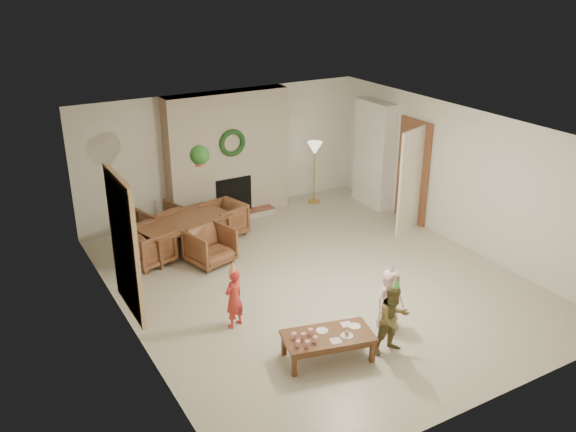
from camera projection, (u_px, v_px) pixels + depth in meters
floor at (316, 280)px, 9.91m from camera, size 7.00×7.00×0.00m
ceiling at (319, 130)px, 8.95m from camera, size 7.00×7.00×0.00m
wall_back at (224, 152)px, 12.23m from camera, size 7.00×0.00×7.00m
wall_front at (491, 313)px, 6.63m from camera, size 7.00×0.00×7.00m
wall_left at (126, 251)px, 8.05m from camera, size 0.00×7.00×7.00m
wall_right at (461, 177)px, 10.81m from camera, size 0.00×7.00×7.00m
fireplace_mass at (228, 155)px, 12.07m from camera, size 2.50×0.40×2.50m
fireplace_hearth at (238, 216)px, 12.25m from camera, size 1.60×0.30×0.12m
fireplace_firebox at (233, 196)px, 12.23m from camera, size 0.75×0.12×0.75m
fireplace_wreath at (232, 143)px, 11.77m from camera, size 0.54×0.10×0.54m
floor_lamp_base at (314, 201)px, 13.15m from camera, size 0.25×0.25×0.03m
floor_lamp_post at (314, 174)px, 12.92m from camera, size 0.03×0.03×1.19m
floor_lamp_shade at (315, 148)px, 12.70m from camera, size 0.32×0.32×0.27m
bookshelf_carcass at (374, 154)px, 12.63m from camera, size 0.30×1.00×2.20m
bookshelf_shelf_a at (371, 184)px, 12.87m from camera, size 0.30×0.92×0.03m
bookshelf_shelf_b at (372, 166)px, 12.72m from camera, size 0.30×0.92×0.03m
bookshelf_shelf_c at (373, 147)px, 12.57m from camera, size 0.30×0.92×0.03m
bookshelf_shelf_d at (374, 128)px, 12.41m from camera, size 0.30×0.92×0.03m
books_row_lower at (375, 180)px, 12.69m from camera, size 0.20×0.40×0.24m
books_row_mid at (370, 159)px, 12.70m from camera, size 0.20×0.44×0.24m
books_row_upper at (376, 142)px, 12.43m from camera, size 0.20×0.36×0.22m
door_frame at (413, 171)px, 11.84m from camera, size 0.05×0.86×2.04m
door_leaf at (411, 181)px, 11.37m from camera, size 0.77×0.32×2.00m
curtain_panel at (124, 245)px, 8.22m from camera, size 0.06×1.20×2.00m
dining_table at (185, 235)px, 10.84m from camera, size 1.84×1.33×0.58m
dining_chair_near at (210, 246)px, 10.36m from camera, size 0.85×0.86×0.64m
dining_chair_far at (161, 222)px, 11.30m from camera, size 0.85×0.86×0.64m
dining_chair_left at (150, 246)px, 10.35m from camera, size 0.86×0.85×0.64m
dining_chair_right at (224, 220)px, 11.43m from camera, size 0.86×0.85×0.64m
hanging_plant_cord at (199, 141)px, 9.68m from camera, size 0.01×0.01×0.70m
hanging_plant_pot at (200, 162)px, 9.82m from camera, size 0.16×0.16×0.12m
hanging_plant_foliage at (200, 155)px, 9.77m from camera, size 0.32×0.32×0.32m
coffee_table_top at (328, 336)px, 7.84m from camera, size 1.26×0.84×0.05m
coffee_table_apron at (328, 341)px, 7.87m from camera, size 1.15×0.73×0.07m
coffee_leg_fl at (294, 366)px, 7.57m from camera, size 0.08×0.08×0.30m
coffee_leg_fr at (372, 352)px, 7.84m from camera, size 0.08×0.08×0.30m
coffee_leg_bl at (284, 345)px, 7.99m from camera, size 0.08×0.08×0.30m
coffee_leg_br at (358, 332)px, 8.26m from camera, size 0.08×0.08×0.30m
cup_a at (298, 343)px, 7.59m from camera, size 0.08×0.08×0.08m
cup_b at (294, 336)px, 7.74m from camera, size 0.08×0.08×0.08m
cup_c at (307, 344)px, 7.57m from camera, size 0.08×0.08×0.08m
cup_d at (303, 336)px, 7.73m from camera, size 0.08×0.08×0.08m
cup_e at (315, 339)px, 7.67m from camera, size 0.08×0.08×0.08m
cup_f at (311, 332)px, 7.83m from camera, size 0.08×0.08×0.08m
plate_a at (322, 331)px, 7.92m from camera, size 0.19×0.19×0.01m
plate_b at (347, 336)px, 7.81m from camera, size 0.19×0.19×0.01m
plate_c at (355, 326)px, 8.01m from camera, size 0.19×0.19×0.01m
food_scoop at (347, 333)px, 7.80m from camera, size 0.08×0.08×0.06m
napkin_left at (336, 341)px, 7.70m from camera, size 0.16×0.16×0.01m
napkin_right at (346, 324)px, 8.05m from camera, size 0.16×0.16×0.01m
child_red at (234, 298)px, 8.51m from camera, size 0.38×0.32×0.89m
party_hat_red at (233, 267)px, 8.32m from camera, size 0.13×0.13×0.17m
child_plaid at (393, 319)px, 7.93m from camera, size 0.50×0.40×0.98m
party_hat_plaid at (396, 283)px, 7.73m from camera, size 0.15×0.15×0.16m
child_pink at (390, 299)px, 8.49m from camera, size 0.44×0.30×0.89m
party_hat_pink at (392, 268)px, 8.31m from camera, size 0.14×0.14×0.16m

